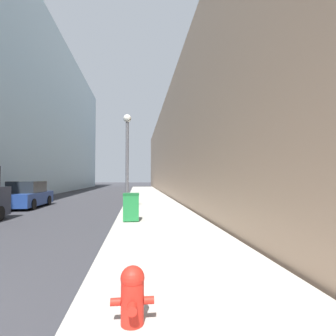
{
  "coord_description": "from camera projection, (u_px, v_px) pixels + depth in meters",
  "views": [
    {
      "loc": [
        4.56,
        -2.0,
        1.85
      ],
      "look_at": [
        7.09,
        19.85,
        2.65
      ],
      "focal_mm": 28.0,
      "sensor_mm": 36.0,
      "label": 1
    }
  ],
  "objects": [
    {
      "name": "sidewalk_right",
      "position": [
        150.0,
        201.0,
        19.9
      ],
      "size": [
        3.66,
        60.0,
        0.12
      ],
      "color": "#ADA89E",
      "rests_on": "ground"
    },
    {
      "name": "building_right_stone",
      "position": [
        219.0,
        148.0,
        28.94
      ],
      "size": [
        12.0,
        60.0,
        10.3
      ],
      "color": "#9E7F66",
      "rests_on": "ground"
    },
    {
      "name": "fire_hydrant",
      "position": [
        132.0,
        294.0,
        3.09
      ],
      "size": [
        0.51,
        0.4,
        0.68
      ],
      "color": "red",
      "rests_on": "sidewalk_right"
    },
    {
      "name": "trash_bin",
      "position": [
        131.0,
        207.0,
        10.38
      ],
      "size": [
        0.63,
        0.62,
        1.1
      ],
      "color": "#1E7538",
      "rests_on": "sidewalk_right"
    },
    {
      "name": "lamppost",
      "position": [
        127.0,
        155.0,
        13.87
      ],
      "size": [
        0.42,
        0.42,
        5.09
      ],
      "color": "#4C4C51",
      "rests_on": "sidewalk_right"
    },
    {
      "name": "parked_sedan_near",
      "position": [
        27.0,
        196.0,
        16.17
      ],
      "size": [
        1.86,
        4.36,
        1.62
      ],
      "color": "navy",
      "rests_on": "ground"
    }
  ]
}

